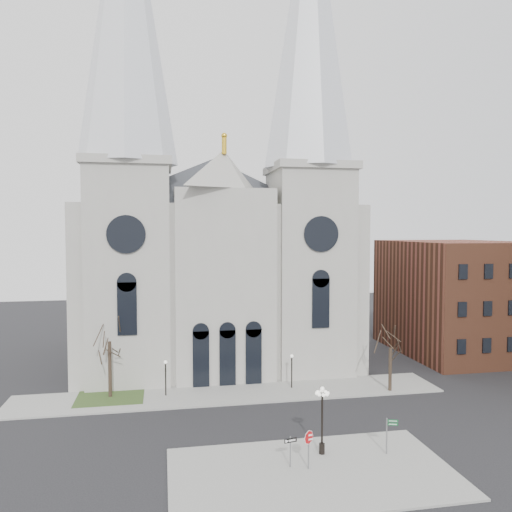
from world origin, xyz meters
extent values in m
plane|color=black|center=(0.00, 0.00, 0.00)|extent=(160.00, 160.00, 0.00)
cube|color=gray|center=(3.00, -5.00, 0.07)|extent=(18.00, 10.00, 0.14)
cube|color=gray|center=(0.00, 11.00, 0.07)|extent=(40.00, 6.00, 0.14)
cube|color=#304B20|center=(-11.00, 12.00, 0.09)|extent=(6.00, 5.00, 0.18)
cube|color=#A5A39A|center=(0.00, 26.00, 9.00)|extent=(30.00, 24.00, 18.00)
pyramid|color=#2D3035|center=(0.00, 26.00, 24.00)|extent=(33.00, 26.40, 6.00)
cube|color=#A5A39A|center=(-9.50, 17.50, 11.00)|extent=(8.00, 8.00, 22.00)
cone|color=silver|center=(-9.50, 17.50, 38.00)|extent=(9.92, 9.92, 32.00)
cylinder|color=black|center=(-9.50, 13.45, 15.00)|extent=(3.60, 0.30, 3.60)
cube|color=#A5A39A|center=(9.50, 17.50, 11.00)|extent=(8.00, 8.00, 22.00)
cone|color=silver|center=(9.50, 17.50, 38.00)|extent=(9.92, 9.92, 32.00)
cylinder|color=black|center=(9.50, 13.45, 15.00)|extent=(3.60, 0.30, 3.60)
cube|color=#A5A39A|center=(0.00, 16.00, 9.75)|extent=(10.00, 5.00, 19.50)
pyramid|color=#A5A39A|center=(0.00, 16.00, 21.50)|extent=(11.00, 5.00, 4.00)
cube|color=brown|center=(30.00, 22.00, 7.00)|extent=(14.00, 18.00, 14.00)
cylinder|color=black|center=(-11.00, 12.00, 2.62)|extent=(0.32, 0.32, 5.25)
cylinder|color=black|center=(15.00, 9.00, 2.10)|extent=(0.32, 0.32, 4.20)
cylinder|color=black|center=(-6.00, 11.50, 1.64)|extent=(0.12, 0.12, 3.00)
sphere|color=white|center=(-6.00, 11.50, 3.24)|extent=(0.32, 0.32, 0.32)
cylinder|color=black|center=(6.00, 11.50, 1.64)|extent=(0.12, 0.12, 3.00)
sphere|color=white|center=(6.00, 11.50, 3.24)|extent=(0.32, 0.32, 0.32)
cylinder|color=slate|center=(2.87, -4.61, 1.36)|extent=(0.10, 0.10, 2.44)
cylinder|color=#B00B10|center=(2.87, -4.61, 2.21)|extent=(0.83, 0.23, 0.85)
cylinder|color=white|center=(2.87, -4.61, 2.21)|extent=(0.89, 0.23, 0.91)
cube|color=white|center=(2.87, -4.61, 2.34)|extent=(0.46, 0.13, 0.11)
cube|color=white|center=(2.87, -4.61, 2.07)|extent=(0.52, 0.14, 0.11)
cylinder|color=black|center=(4.39, -2.70, 2.19)|extent=(0.14, 0.14, 4.10)
cylinder|color=black|center=(4.39, -2.70, 0.50)|extent=(0.39, 0.39, 0.71)
sphere|color=white|center=(4.39, -2.70, 4.64)|extent=(0.29, 0.29, 0.29)
cylinder|color=slate|center=(1.79, -4.14, 1.14)|extent=(0.09, 0.09, 1.99)
cube|color=black|center=(1.79, -4.14, 1.90)|extent=(0.87, 0.21, 0.28)
cylinder|color=slate|center=(8.73, -3.52, 1.38)|extent=(0.10, 0.10, 2.47)
cube|color=#0C5825|center=(9.11, -3.63, 2.45)|extent=(0.68, 0.22, 0.17)
cube|color=#0C5825|center=(9.11, -3.63, 2.22)|extent=(0.68, 0.22, 0.17)
camera|label=1|loc=(-6.17, -34.55, 15.40)|focal=35.00mm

